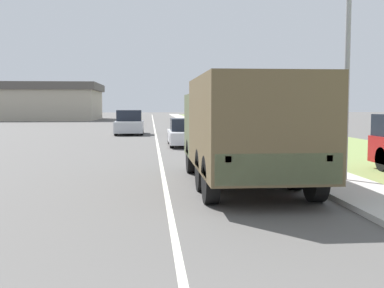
{
  "coord_description": "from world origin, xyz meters",
  "views": [
    {
      "loc": [
        -0.37,
        -2.03,
        2.1
      ],
      "look_at": [
        0.82,
        11.63,
        0.98
      ],
      "focal_mm": 45.0,
      "sensor_mm": 36.0,
      "label": 1
    }
  ],
  "objects_px": {
    "military_truck": "(245,126)",
    "lamp_post": "(340,25)",
    "car_nearest_ahead": "(187,133)",
    "car_second_ahead": "(129,124)"
  },
  "relations": [
    {
      "from": "military_truck",
      "to": "lamp_post",
      "type": "distance_m",
      "value": 3.61
    },
    {
      "from": "car_second_ahead",
      "to": "lamp_post",
      "type": "distance_m",
      "value": 23.2
    },
    {
      "from": "car_nearest_ahead",
      "to": "lamp_post",
      "type": "bearing_deg",
      "value": -76.02
    },
    {
      "from": "car_nearest_ahead",
      "to": "lamp_post",
      "type": "xyz_separation_m",
      "value": [
        3.05,
        -12.27,
        3.52
      ]
    },
    {
      "from": "military_truck",
      "to": "car_nearest_ahead",
      "type": "xyz_separation_m",
      "value": [
        -0.56,
        12.37,
        -0.92
      ]
    },
    {
      "from": "car_second_ahead",
      "to": "lamp_post",
      "type": "bearing_deg",
      "value": -73.86
    },
    {
      "from": "lamp_post",
      "to": "car_nearest_ahead",
      "type": "bearing_deg",
      "value": 103.98
    },
    {
      "from": "car_nearest_ahead",
      "to": "lamp_post",
      "type": "distance_m",
      "value": 13.12
    },
    {
      "from": "military_truck",
      "to": "car_nearest_ahead",
      "type": "relative_size",
      "value": 1.69
    },
    {
      "from": "military_truck",
      "to": "lamp_post",
      "type": "relative_size",
      "value": 1.04
    }
  ]
}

